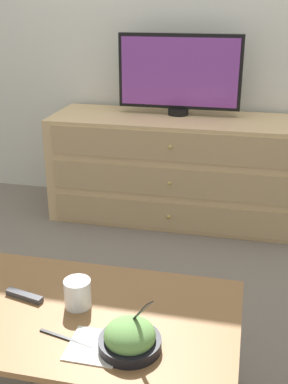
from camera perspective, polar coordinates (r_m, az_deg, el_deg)
The scene contains 10 objects.
ground_plane at distance 3.41m, azimuth 4.16°, elevation -0.75°, with size 12.00×12.00×0.00m, color #70665B.
wall_back at distance 3.17m, azimuth 4.92°, elevation 21.64°, with size 12.00×0.05×2.60m.
dresser at distance 3.03m, azimuth 3.88°, elevation 2.80°, with size 1.54×0.53×0.65m.
tv at distance 2.97m, azimuth 4.22°, elevation 13.85°, with size 0.74×0.13×0.48m.
coffee_table at distance 1.61m, azimuth -6.63°, elevation -15.51°, with size 0.95×0.59×0.40m.
takeout_bowl at distance 1.41m, azimuth -1.69°, elevation -16.91°, with size 0.18×0.18×0.18m.
drink_cup at distance 1.59m, azimuth -7.86°, elevation -11.98°, with size 0.09×0.09×0.09m.
napkin at distance 1.45m, azimuth -5.88°, elevation -17.71°, with size 0.15×0.15×0.00m.
knife at distance 1.48m, azimuth -9.27°, elevation -16.73°, with size 0.18×0.05×0.01m.
remote_control at distance 1.67m, azimuth -13.99°, elevation -11.84°, with size 0.14×0.06×0.02m.
Camera 1 is at (0.44, -3.11, 1.32)m, focal length 45.00 mm.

